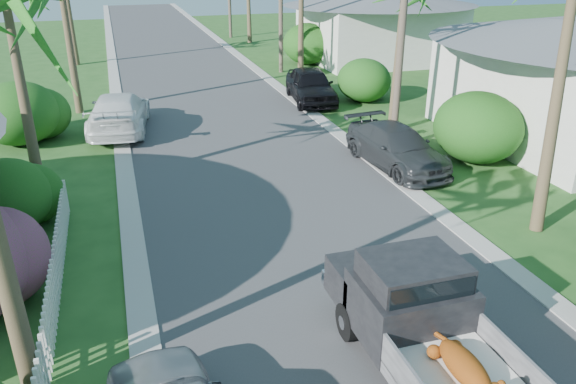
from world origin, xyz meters
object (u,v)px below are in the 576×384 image
object	(u,v)px
parked_car_rm	(397,148)
utility_pole_b	(402,25)
parked_car_rf	(311,86)
parked_car_lf	(119,113)
pickup_truck	(417,318)
house_right_far	(378,28)

from	to	relation	value
parked_car_rm	utility_pole_b	world-z (taller)	utility_pole_b
parked_car_rm	parked_car_rf	bearing A→B (deg)	83.57
parked_car_lf	parked_car_rm	bearing A→B (deg)	149.37
utility_pole_b	pickup_truck	bearing A→B (deg)	-115.21
pickup_truck	parked_car_rm	world-z (taller)	pickup_truck
parked_car_rm	pickup_truck	bearing A→B (deg)	-121.14
pickup_truck	utility_pole_b	xyz separation A→B (m)	(5.17, 10.99, 3.59)
parked_car_rm	parked_car_lf	distance (m)	11.54
parked_car_rf	house_right_far	size ratio (longest dim) A/B	0.54
pickup_truck	parked_car_lf	distance (m)	17.06
house_right_far	parked_car_rf	bearing A→B (deg)	-130.66
parked_car_lf	utility_pole_b	bearing A→B (deg)	158.72
parked_car_lf	parked_car_rf	bearing A→B (deg)	-159.08
parked_car_lf	utility_pole_b	size ratio (longest dim) A/B	0.61
pickup_truck	house_right_far	bearing A→B (deg)	65.81
parked_car_rm	parked_car_rf	distance (m)	9.32
pickup_truck	parked_car_rf	xyz separation A→B (m)	(4.50, 18.59, -0.18)
pickup_truck	utility_pole_b	world-z (taller)	utility_pole_b
parked_car_lf	utility_pole_b	world-z (taller)	utility_pole_b
utility_pole_b	parked_car_lf	bearing A→B (deg)	151.20
parked_car_rf	parked_car_lf	distance (m)	9.44
parked_car_rf	parked_car_lf	xyz separation A→B (m)	(-9.18, -2.19, -0.03)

